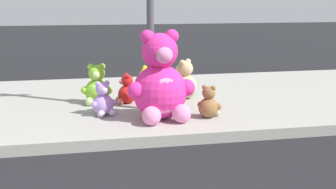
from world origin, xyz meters
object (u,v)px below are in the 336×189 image
plush_lavender (103,102)px  plush_brown (209,104)px  plush_pink_large (161,84)px  plush_tan (184,83)px  plush_red (126,91)px  plush_yellow (146,85)px  plush_lime (97,88)px

plush_lavender → plush_brown: bearing=-16.5°
plush_pink_large → plush_brown: plush_pink_large is taller
plush_lavender → plush_tan: size_ratio=0.75×
plush_pink_large → plush_red: size_ratio=2.57×
plush_red → plush_lavender: size_ratio=0.97×
plush_yellow → plush_lavender: bearing=-127.1°
plush_red → plush_lavender: (-0.42, -0.70, 0.01)m
plush_red → plush_tan: bearing=9.6°
plush_yellow → plush_tan: 0.66m
plush_pink_large → plush_lime: plush_pink_large is taller
plush_lavender → plush_yellow: plush_yellow is taller
plush_pink_large → plush_lime: bearing=126.2°
plush_brown → plush_lime: (-1.54, 1.21, 0.07)m
plush_pink_large → plush_brown: (0.70, -0.06, -0.32)m
plush_tan → plush_red: bearing=-170.4°
plush_red → plush_tan: 1.03m
plush_pink_large → plush_lavender: (-0.79, 0.38, -0.30)m
plush_lavender → plush_pink_large: bearing=-25.7°
plush_lavender → plush_lime: (-0.05, 0.77, 0.06)m
plush_lavender → plush_yellow: bearing=52.9°
plush_lavender → plush_lime: 0.77m
plush_red → plush_brown: (1.07, -1.14, -0.01)m
plush_pink_large → plush_yellow: 1.48m
plush_lavender → plush_brown: plush_lavender is taller
plush_lavender → plush_yellow: (0.81, 1.07, 0.02)m
plush_pink_large → plush_lavender: bearing=154.3°
plush_lime → plush_yellow: bearing=19.6°
plush_brown → plush_lime: plush_lime is taller
plush_brown → plush_lime: size_ratio=0.73×
plush_brown → plush_lime: bearing=141.9°
plush_brown → plush_tan: 1.31m
plush_lime → plush_red: bearing=-8.5°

